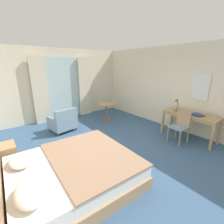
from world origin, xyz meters
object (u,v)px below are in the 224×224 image
at_px(bed, 70,172).
at_px(armchair_by_window, 63,122).
at_px(nightstand, 6,157).
at_px(desk_lamp, 177,103).
at_px(writing_desk, 190,116).
at_px(closed_book, 197,115).
at_px(round_cafe_table, 106,108).
at_px(desk_chair, 180,125).

bearing_deg(bed, armchair_by_window, 71.25).
xyz_separation_m(bed, nightstand, (-0.88, 1.31, 0.00)).
bearing_deg(armchair_by_window, nightstand, -145.51).
relative_size(bed, desk_lamp, 5.22).
bearing_deg(armchair_by_window, bed, -108.75).
height_order(bed, writing_desk, bed).
xyz_separation_m(closed_book, round_cafe_table, (-0.96, 3.04, -0.28)).
relative_size(nightstand, closed_book, 1.74).
bearing_deg(bed, nightstand, 123.85).
xyz_separation_m(nightstand, writing_desk, (4.52, -1.64, 0.42)).
xyz_separation_m(nightstand, closed_book, (4.47, -1.84, 0.53)).
distance_m(bed, desk_lamp, 3.57).
relative_size(writing_desk, armchair_by_window, 1.74).
bearing_deg(desk_chair, nightstand, 158.66).
bearing_deg(desk_chair, round_cafe_table, 101.57).
height_order(desk_chair, armchair_by_window, desk_chair).
bearing_deg(nightstand, armchair_by_window, 34.49).
height_order(writing_desk, desk_lamp, desk_lamp).
height_order(writing_desk, desk_chair, desk_chair).
bearing_deg(closed_book, bed, -166.07).
height_order(nightstand, closed_book, closed_book).
bearing_deg(nightstand, writing_desk, -19.92).
xyz_separation_m(desk_lamp, armchair_by_window, (-2.64, 2.43, -0.73)).
height_order(nightstand, desk_lamp, desk_lamp).
relative_size(bed, nightstand, 4.24).
distance_m(writing_desk, closed_book, 0.23).
relative_size(closed_book, round_cafe_table, 0.44).
distance_m(nightstand, desk_chair, 4.39).
distance_m(bed, writing_desk, 3.68).
bearing_deg(round_cafe_table, desk_lamp, -70.90).
height_order(desk_lamp, closed_book, desk_lamp).
bearing_deg(nightstand, closed_book, -22.35).
distance_m(bed, armchair_by_window, 2.63).
bearing_deg(closed_book, desk_lamp, 122.92).
bearing_deg(desk_chair, writing_desk, -5.50).
distance_m(desk_chair, closed_book, 0.54).
height_order(nightstand, desk_chair, desk_chair).
distance_m(bed, closed_book, 3.67).
height_order(desk_chair, desk_lamp, desk_lamp).
relative_size(writing_desk, desk_lamp, 3.49).
bearing_deg(writing_desk, bed, 174.83).
height_order(desk_chair, closed_book, desk_chair).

